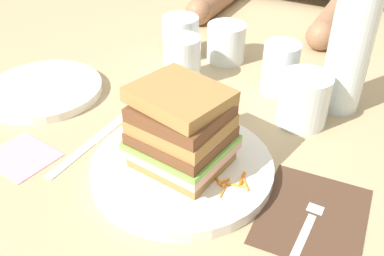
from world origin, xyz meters
name	(u,v)px	position (x,y,z in m)	size (l,w,h in m)	color
ground_plane	(197,169)	(0.00, 0.00, 0.00)	(3.00, 3.00, 0.00)	tan
main_plate	(182,167)	(-0.02, -0.02, 0.01)	(0.26, 0.26, 0.02)	white
sandwich	(181,130)	(-0.02, -0.01, 0.07)	(0.14, 0.13, 0.12)	#A87A42
carrot_shred_0	(137,146)	(-0.09, -0.02, 0.02)	(0.00, 0.00, 0.02)	orange
carrot_shred_1	(140,152)	(-0.08, -0.03, 0.02)	(0.00, 0.00, 0.02)	orange
carrot_shred_2	(129,139)	(-0.11, -0.01, 0.02)	(0.00, 0.00, 0.03)	orange
carrot_shred_3	(139,134)	(-0.11, 0.01, 0.02)	(0.00, 0.00, 0.03)	orange
carrot_shred_4	(152,138)	(-0.08, 0.01, 0.02)	(0.00, 0.00, 0.03)	orange
carrot_shred_5	(131,140)	(-0.11, -0.01, 0.02)	(0.00, 0.00, 0.03)	orange
carrot_shred_6	(149,143)	(-0.08, 0.00, 0.02)	(0.00, 0.00, 0.02)	orange
carrot_shred_7	(151,144)	(-0.08, 0.00, 0.02)	(0.00, 0.00, 0.02)	orange
carrot_shred_8	(224,181)	(0.05, -0.03, 0.02)	(0.00, 0.00, 0.02)	orange
carrot_shred_9	(236,185)	(0.07, -0.02, 0.02)	(0.00, 0.00, 0.03)	orange
carrot_shred_10	(219,181)	(0.05, -0.03, 0.02)	(0.00, 0.00, 0.02)	orange
carrot_shred_11	(223,191)	(0.06, -0.04, 0.02)	(0.00, 0.00, 0.02)	orange
carrot_shred_12	(242,179)	(0.07, -0.01, 0.02)	(0.00, 0.00, 0.03)	orange
carrot_shred_13	(246,185)	(0.08, -0.02, 0.02)	(0.00, 0.00, 0.02)	orange
napkin_dark	(313,215)	(0.17, -0.01, 0.00)	(0.13, 0.16, 0.00)	#4C3323
fork	(308,225)	(0.17, -0.03, 0.00)	(0.02, 0.17, 0.00)	silver
knife	(91,143)	(-0.17, -0.02, 0.00)	(0.02, 0.20, 0.00)	silver
juice_glass	(303,101)	(0.10, 0.19, 0.04)	(0.08, 0.08, 0.09)	white
water_bottle	(353,33)	(0.14, 0.26, 0.14)	(0.07, 0.07, 0.30)	silver
empty_tumbler_0	(280,68)	(0.03, 0.27, 0.05)	(0.07, 0.07, 0.09)	silver
empty_tumbler_1	(226,43)	(-0.11, 0.33, 0.04)	(0.08, 0.08, 0.08)	silver
empty_tumbler_2	(182,60)	(-0.14, 0.21, 0.04)	(0.07, 0.07, 0.09)	silver
empty_tumbler_3	(181,37)	(-0.20, 0.30, 0.04)	(0.07, 0.07, 0.08)	silver
side_plate	(44,90)	(-0.34, 0.06, 0.01)	(0.21, 0.21, 0.02)	white
napkin_pink	(22,156)	(-0.24, -0.10, 0.00)	(0.10, 0.08, 0.00)	pink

